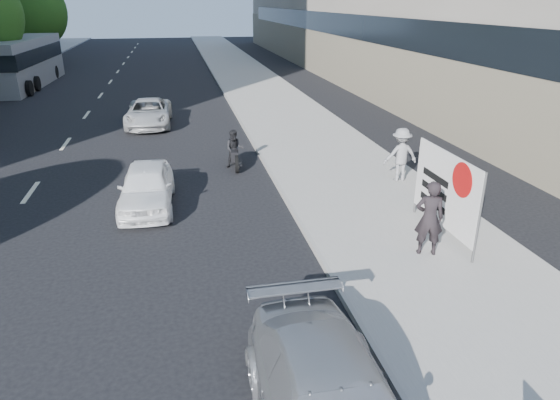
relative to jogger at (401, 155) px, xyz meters
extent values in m
plane|color=black|center=(-5.51, -6.31, -1.04)|extent=(160.00, 160.00, 0.00)
cube|color=gray|center=(-1.51, 13.69, -0.97)|extent=(5.00, 120.00, 0.15)
cylinder|color=#382616|center=(-19.21, 37.69, 0.27)|extent=(0.30, 0.30, 2.62)
ellipsoid|color=#1A4A13|center=(-19.21, 37.69, 3.74)|extent=(5.40, 5.40, 6.21)
imported|color=gray|center=(0.00, 0.00, 0.00)|extent=(1.15, 0.66, 1.78)
imported|color=black|center=(-1.56, -5.02, 0.03)|extent=(0.76, 0.61, 1.83)
cylinder|color=#4C4C4C|center=(-0.71, -5.67, 0.21)|extent=(0.06, 0.06, 2.20)
cylinder|color=#4C4C4C|center=(-0.71, -2.67, 0.21)|extent=(0.06, 0.06, 2.20)
cube|color=silver|center=(-0.73, -4.17, 0.36)|extent=(0.04, 3.00, 1.90)
cylinder|color=#A50C0C|center=(-0.75, -4.87, 0.86)|extent=(0.01, 0.84, 0.84)
cube|color=black|center=(-0.75, -3.67, 0.51)|extent=(0.01, 1.30, 0.18)
cube|color=black|center=(-0.75, -3.67, 0.16)|extent=(0.01, 1.30, 0.18)
cube|color=black|center=(-0.75, -3.67, -0.19)|extent=(0.01, 1.30, 0.18)
imported|color=white|center=(-8.20, -0.34, -0.39)|extent=(1.65, 3.85, 1.29)
imported|color=#BCBCBC|center=(-8.54, 10.45, -0.41)|extent=(2.25, 4.62, 1.26)
cylinder|color=black|center=(-5.19, 2.31, -0.72)|extent=(0.20, 0.65, 0.64)
cylinder|color=black|center=(-5.19, 3.71, -0.72)|extent=(0.20, 0.65, 0.64)
cube|color=black|center=(-5.19, 3.01, -0.49)|extent=(0.39, 1.22, 0.35)
imported|color=black|center=(-5.19, 2.91, -0.33)|extent=(0.75, 0.62, 1.42)
cube|color=gray|center=(-17.66, 24.90, 0.61)|extent=(2.91, 12.08, 3.30)
cube|color=black|center=(-18.93, 24.90, 1.16)|extent=(0.46, 11.50, 1.00)
cube|color=black|center=(-16.39, 24.90, 1.16)|extent=(0.46, 11.50, 1.00)
cylinder|color=black|center=(-16.41, 20.40, -0.54)|extent=(0.28, 1.01, 1.00)
cylinder|color=black|center=(-16.41, 22.40, -0.54)|extent=(0.28, 1.01, 1.00)
cylinder|color=black|center=(-18.91, 28.40, -0.54)|extent=(0.28, 1.01, 1.00)
cylinder|color=black|center=(-16.41, 28.40, -0.54)|extent=(0.28, 1.01, 1.00)
cylinder|color=black|center=(-18.91, 29.90, -0.54)|extent=(0.28, 1.01, 1.00)
cylinder|color=black|center=(-16.41, 29.90, -0.54)|extent=(0.28, 1.01, 1.00)
camera|label=1|loc=(-7.12, -14.74, 4.76)|focal=32.00mm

